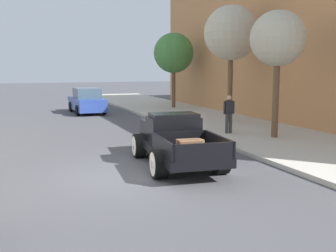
{
  "coord_description": "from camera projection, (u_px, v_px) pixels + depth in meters",
  "views": [
    {
      "loc": [
        -2.88,
        -10.8,
        3.01
      ],
      "look_at": [
        2.09,
        2.14,
        1.0
      ],
      "focal_mm": 43.66,
      "sensor_mm": 36.0,
      "label": 1
    }
  ],
  "objects": [
    {
      "name": "ground_plane",
      "position": [
        126.0,
        175.0,
        11.43
      ],
      "size": [
        140.0,
        140.0,
        0.0
      ],
      "primitive_type": "plane",
      "color": "#47474C"
    },
    {
      "name": "street_tree_third",
      "position": [
        174.0,
        53.0,
        28.63
      ],
      "size": [
        2.8,
        2.8,
        5.23
      ],
      "color": "brown",
      "rests_on": "sidewalk_right"
    },
    {
      "name": "hotrod_truck_black",
      "position": [
        174.0,
        140.0,
        12.78
      ],
      "size": [
        2.49,
        5.05,
        1.58
      ],
      "color": "black",
      "rests_on": "ground"
    },
    {
      "name": "pedestrian_sidewalk_right",
      "position": [
        229.0,
        112.0,
        17.65
      ],
      "size": [
        0.53,
        0.22,
        1.65
      ],
      "color": "#333338",
      "rests_on": "sidewalk_right"
    },
    {
      "name": "sidewalk_right",
      "position": [
        331.0,
        153.0,
        13.99
      ],
      "size": [
        5.5,
        64.0,
        0.15
      ],
      "primitive_type": "cube",
      "color": "#B7B2A8",
      "rests_on": "ground"
    },
    {
      "name": "car_background_blue",
      "position": [
        87.0,
        101.0,
        26.77
      ],
      "size": [
        1.95,
        4.34,
        1.65
      ],
      "color": "#284293",
      "rests_on": "ground"
    },
    {
      "name": "street_tree_second",
      "position": [
        231.0,
        33.0,
        21.06
      ],
      "size": [
        2.83,
        2.83,
        6.02
      ],
      "color": "brown",
      "rests_on": "sidewalk_right"
    },
    {
      "name": "street_tree_nearest",
      "position": [
        278.0,
        39.0,
        16.22
      ],
      "size": [
        2.22,
        2.22,
        5.1
      ],
      "color": "brown",
      "rests_on": "sidewalk_right"
    }
  ]
}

